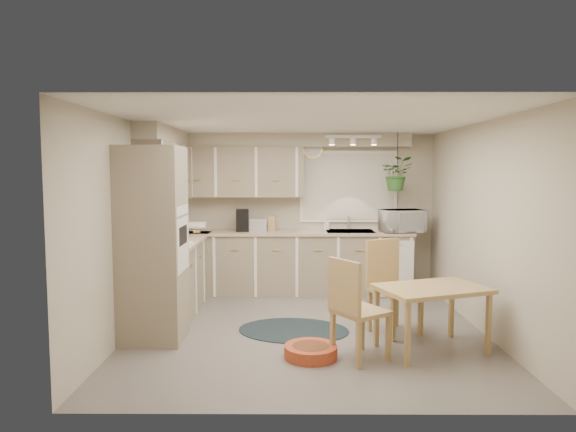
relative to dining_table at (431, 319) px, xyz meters
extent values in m
plane|color=#605B55|center=(-1.25, 0.70, -0.33)|extent=(4.20, 4.20, 0.00)
plane|color=silver|center=(-1.25, 0.70, 2.07)|extent=(4.20, 4.20, 0.00)
cube|color=#B0A691|center=(-1.25, 2.80, 0.87)|extent=(4.00, 0.04, 2.40)
cube|color=#B0A691|center=(-1.25, -1.40, 0.87)|extent=(4.00, 0.04, 2.40)
cube|color=#B0A691|center=(-3.25, 0.70, 0.87)|extent=(0.04, 4.20, 2.40)
cube|color=#B0A691|center=(0.75, 0.70, 0.87)|extent=(0.04, 4.20, 2.40)
cube|color=gray|center=(-2.95, 1.57, 0.12)|extent=(0.60, 1.85, 0.90)
cube|color=gray|center=(-1.45, 2.50, 0.12)|extent=(3.60, 0.60, 0.90)
cube|color=tan|center=(-2.94, 1.57, 0.59)|extent=(0.64, 1.89, 0.04)
cube|color=tan|center=(-1.45, 2.49, 0.59)|extent=(3.64, 0.64, 0.04)
cube|color=gray|center=(-2.93, 0.32, 0.72)|extent=(0.65, 0.65, 2.10)
cube|color=silver|center=(-2.61, 0.32, 0.72)|extent=(0.02, 0.56, 0.58)
cube|color=gray|center=(-3.08, 1.70, 1.49)|extent=(0.35, 2.00, 0.75)
cube|color=gray|center=(-2.25, 2.62, 1.49)|extent=(2.00, 0.35, 0.75)
cube|color=#B0A691|center=(-3.10, 1.70, 1.97)|extent=(0.30, 2.00, 0.20)
cube|color=#B0A691|center=(-1.45, 2.65, 1.97)|extent=(3.60, 0.30, 0.20)
cube|color=silver|center=(-2.93, 1.00, 0.61)|extent=(0.52, 0.58, 0.02)
cube|color=silver|center=(-2.95, 1.00, 1.07)|extent=(0.40, 0.60, 0.14)
cube|color=beige|center=(-0.55, 2.77, 1.27)|extent=(1.40, 0.02, 1.00)
cube|color=white|center=(-0.55, 2.78, 1.27)|extent=(1.50, 0.02, 1.10)
cube|color=#AEB0B6|center=(-0.55, 2.50, 0.57)|extent=(0.70, 0.48, 0.10)
cube|color=silver|center=(0.05, 2.19, 0.09)|extent=(0.58, 0.02, 0.83)
cube|color=silver|center=(-0.55, 2.25, 2.00)|extent=(0.80, 0.04, 0.04)
cylinder|color=gold|center=(-1.10, 2.77, 1.85)|extent=(0.30, 0.03, 0.30)
cube|color=tan|center=(0.00, 0.00, 0.00)|extent=(1.23, 1.02, 0.67)
cube|color=tan|center=(-0.76, -0.23, 0.17)|extent=(0.65, 0.65, 1.00)
cube|color=tan|center=(-0.26, 0.56, 0.19)|extent=(0.67, 0.67, 1.05)
ellipsoid|color=black|center=(-1.41, 0.65, -0.33)|extent=(1.40, 1.12, 0.01)
cylinder|color=#B74924|center=(-1.24, -0.21, -0.27)|extent=(0.63, 0.63, 0.12)
imported|color=silver|center=(0.21, 2.40, 0.81)|extent=(0.65, 0.44, 0.41)
imported|color=silver|center=(-0.89, 2.65, 0.65)|extent=(0.11, 0.18, 0.08)
imported|color=#2D5E25|center=(0.12, 2.40, 1.41)|extent=(0.52, 0.56, 0.39)
cube|color=black|center=(-2.16, 2.50, 0.77)|extent=(0.21, 0.25, 0.33)
cube|color=#AEB0B6|center=(-1.95, 2.52, 0.70)|extent=(0.31, 0.18, 0.19)
cube|color=tan|center=(-1.72, 2.55, 0.72)|extent=(0.11, 0.11, 0.23)
camera|label=1|loc=(-1.44, -5.14, 1.50)|focal=32.00mm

